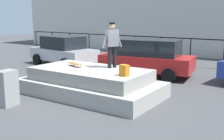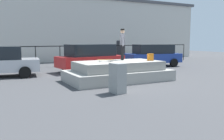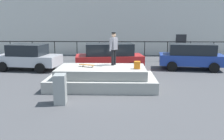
{
  "view_description": "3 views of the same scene",
  "coord_description": "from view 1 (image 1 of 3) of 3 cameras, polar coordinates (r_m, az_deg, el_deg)",
  "views": [
    {
      "loc": [
        6.09,
        -8.04,
        2.89
      ],
      "look_at": [
        0.2,
        0.81,
        0.82
      ],
      "focal_mm": 45.26,
      "sensor_mm": 36.0,
      "label": 1
    },
    {
      "loc": [
        -6.05,
        -10.61,
        2.04
      ],
      "look_at": [
        0.09,
        1.08,
        0.4
      ],
      "focal_mm": 38.56,
      "sensor_mm": 36.0,
      "label": 2
    },
    {
      "loc": [
        0.69,
        -11.33,
        3.12
      ],
      "look_at": [
        0.32,
        0.7,
        0.68
      ],
      "focal_mm": 37.77,
      "sensor_mm": 36.0,
      "label": 3
    }
  ],
  "objects": [
    {
      "name": "car_silver_sedan_near",
      "position": [
        16.8,
        -9.8,
        3.91
      ],
      "size": [
        4.36,
        2.54,
        1.71
      ],
      "color": "#B7B7BC",
      "rests_on": "ground_plane"
    },
    {
      "name": "concrete_ledge",
      "position": [
        10.41,
        -4.42,
        -2.62
      ],
      "size": [
        5.17,
        2.75,
        0.99
      ],
      "color": "#9E9B93",
      "rests_on": "ground_plane"
    },
    {
      "name": "utility_box",
      "position": [
        9.7,
        -20.4,
        -3.47
      ],
      "size": [
        0.49,
        0.64,
        1.16
      ],
      "primitive_type": "cube",
      "rotation": [
        0.0,
        0.0,
        0.09
      ],
      "color": "gray",
      "rests_on": "ground_plane"
    },
    {
      "name": "skateboard",
      "position": [
        10.75,
        -7.45,
        1.24
      ],
      "size": [
        0.81,
        0.46,
        0.12
      ],
      "color": "brown",
      "rests_on": "concrete_ledge"
    },
    {
      "name": "backpack",
      "position": [
        9.0,
        2.49,
        -0.07
      ],
      "size": [
        0.31,
        0.24,
        0.36
      ],
      "primitive_type": "cube",
      "rotation": [
        0.0,
        0.0,
        6.11
      ],
      "color": "orange",
      "rests_on": "concrete_ledge"
    },
    {
      "name": "car_red_hatchback_mid",
      "position": [
        13.64,
        6.98,
        2.68
      ],
      "size": [
        4.56,
        2.48,
        1.77
      ],
      "color": "#B21E1E",
      "rests_on": "ground_plane"
    },
    {
      "name": "warehouse_building",
      "position": [
        23.4,
        18.91,
        11.17
      ],
      "size": [
        33.7,
        6.4,
        6.38
      ],
      "color": "beige",
      "rests_on": "ground_plane"
    },
    {
      "name": "fence_row",
      "position": [
        17.13,
        12.65,
        4.83
      ],
      "size": [
        24.06,
        0.06,
        1.62
      ],
      "color": "black",
      "rests_on": "ground_plane"
    },
    {
      "name": "ground_plane",
      "position": [
        10.5,
        -3.39,
        -5.0
      ],
      "size": [
        60.0,
        60.0,
        0.0
      ],
      "primitive_type": "plane",
      "color": "#424244"
    },
    {
      "name": "skateboarder",
      "position": [
        10.3,
        0.02,
        5.69
      ],
      "size": [
        0.45,
        0.81,
        1.65
      ],
      "color": "black",
      "rests_on": "concrete_ledge"
    }
  ]
}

